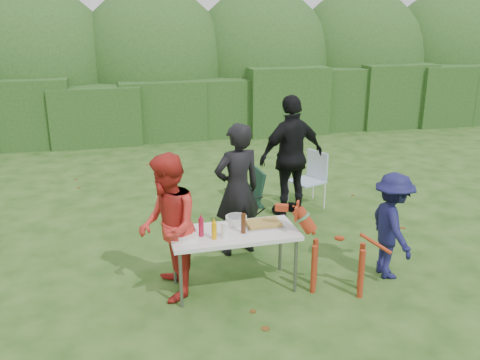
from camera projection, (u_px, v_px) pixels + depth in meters
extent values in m
plane|color=#1E4211|center=(234.00, 280.00, 6.36)|extent=(80.00, 80.00, 0.00)
cube|color=#23471C|center=(162.00, 107.00, 13.46)|extent=(22.00, 1.40, 1.70)
ellipsoid|color=#3D6628|center=(155.00, 72.00, 14.71)|extent=(20.00, 2.60, 3.20)
cube|color=silver|center=(234.00, 233.00, 5.98)|extent=(1.50, 0.70, 0.05)
cylinder|color=slate|center=(181.00, 280.00, 5.67)|extent=(0.04, 0.04, 0.69)
cylinder|color=slate|center=(295.00, 266.00, 5.99)|extent=(0.04, 0.04, 0.69)
cylinder|color=slate|center=(174.00, 258.00, 6.19)|extent=(0.04, 0.04, 0.69)
cylinder|color=slate|center=(280.00, 246.00, 6.51)|extent=(0.04, 0.04, 0.69)
imported|color=black|center=(237.00, 190.00, 6.84)|extent=(0.75, 0.57, 1.84)
imported|color=red|center=(168.00, 228.00, 5.78)|extent=(0.67, 0.85, 1.72)
imported|color=black|center=(292.00, 157.00, 8.18)|extent=(1.25, 0.75, 1.99)
imported|color=#151644|center=(392.00, 226.00, 6.29)|extent=(0.58, 0.92, 1.36)
cube|color=#B7B7BA|center=(263.00, 225.00, 6.13)|extent=(0.45, 0.30, 0.02)
cube|color=#AA893C|center=(264.00, 223.00, 6.12)|extent=(0.40, 0.26, 0.04)
cylinder|color=#E59C03|center=(214.00, 231.00, 5.74)|extent=(0.06, 0.06, 0.20)
cylinder|color=maroon|center=(201.00, 227.00, 5.81)|extent=(0.06, 0.06, 0.22)
cylinder|color=#47230F|center=(243.00, 223.00, 5.89)|extent=(0.06, 0.06, 0.24)
cylinder|color=white|center=(183.00, 220.00, 5.96)|extent=(0.12, 0.12, 0.26)
cylinder|color=white|center=(225.00, 230.00, 5.78)|extent=(0.08, 0.08, 0.18)
cylinder|color=silver|center=(236.00, 220.00, 6.17)|extent=(0.26, 0.26, 0.10)
cylinder|color=white|center=(188.00, 237.00, 5.76)|extent=(0.24, 0.24, 0.05)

